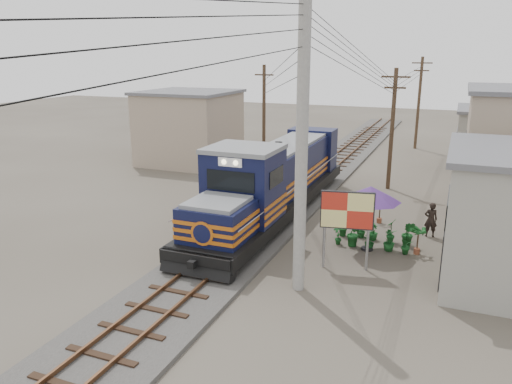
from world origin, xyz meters
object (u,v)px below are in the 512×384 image
at_px(locomotive, 274,182).
at_px(vendor, 431,220).
at_px(market_umbrella, 371,194).
at_px(billboard, 347,213).

distance_m(locomotive, vendor, 7.40).
bearing_deg(market_umbrella, locomotive, 152.39).
bearing_deg(vendor, billboard, 45.53).
bearing_deg(billboard, vendor, 49.19).
bearing_deg(locomotive, vendor, -0.56).
xyz_separation_m(billboard, vendor, (2.73, 4.77, -1.43)).
bearing_deg(billboard, market_umbrella, 67.07).
height_order(billboard, market_umbrella, billboard).
relative_size(billboard, vendor, 1.93).
relative_size(locomotive, vendor, 10.32).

